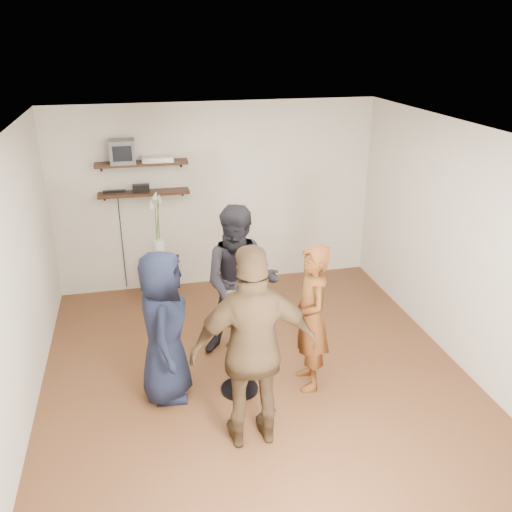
# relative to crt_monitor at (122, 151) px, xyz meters

# --- Properties ---
(room) EXTENTS (4.58, 5.08, 2.68)m
(room) POSITION_rel_crt_monitor_xyz_m (1.23, -2.38, -0.72)
(room) COLOR #452B16
(room) RESTS_ON ground
(shelf_upper) EXTENTS (1.20, 0.25, 0.04)m
(shelf_upper) POSITION_rel_crt_monitor_xyz_m (0.23, 0.00, -0.17)
(shelf_upper) COLOR black
(shelf_upper) RESTS_ON room
(shelf_lower) EXTENTS (1.20, 0.25, 0.04)m
(shelf_lower) POSITION_rel_crt_monitor_xyz_m (0.23, 0.00, -0.57)
(shelf_lower) COLOR black
(shelf_lower) RESTS_ON room
(crt_monitor) EXTENTS (0.32, 0.30, 0.30)m
(crt_monitor) POSITION_rel_crt_monitor_xyz_m (0.00, 0.00, 0.00)
(crt_monitor) COLOR #59595B
(crt_monitor) RESTS_ON shelf_upper
(dvd_deck) EXTENTS (0.40, 0.24, 0.06)m
(dvd_deck) POSITION_rel_crt_monitor_xyz_m (0.44, 0.00, -0.12)
(dvd_deck) COLOR silver
(dvd_deck) RESTS_ON shelf_upper
(radio) EXTENTS (0.22, 0.10, 0.10)m
(radio) POSITION_rel_crt_monitor_xyz_m (0.20, 0.00, -0.50)
(radio) COLOR black
(radio) RESTS_ON shelf_lower
(power_strip) EXTENTS (0.30, 0.05, 0.03)m
(power_strip) POSITION_rel_crt_monitor_xyz_m (-0.15, 0.05, -0.54)
(power_strip) COLOR black
(power_strip) RESTS_ON shelf_lower
(side_table) EXTENTS (0.55, 0.55, 0.56)m
(side_table) POSITION_rel_crt_monitor_xyz_m (0.37, -0.26, -1.55)
(side_table) COLOR black
(side_table) RESTS_ON room
(vase_lilies) EXTENTS (0.20, 0.20, 1.01)m
(vase_lilies) POSITION_rel_crt_monitor_xyz_m (0.37, -0.27, -1.14)
(vase_lilies) COLOR silver
(vase_lilies) RESTS_ON side_table
(drinks_table) EXTENTS (0.50, 0.50, 0.92)m
(drinks_table) POSITION_rel_crt_monitor_xyz_m (1.00, -2.56, -1.43)
(drinks_table) COLOR black
(drinks_table) RESTS_ON room
(wine_glass_fl) EXTENTS (0.07, 0.07, 0.22)m
(wine_glass_fl) POSITION_rel_crt_monitor_xyz_m (0.92, -2.58, -0.94)
(wine_glass_fl) COLOR silver
(wine_glass_fl) RESTS_ON drinks_table
(wine_glass_fr) EXTENTS (0.07, 0.07, 0.20)m
(wine_glass_fr) POSITION_rel_crt_monitor_xyz_m (1.05, -2.60, -0.96)
(wine_glass_fr) COLOR silver
(wine_glass_fr) RESTS_ON drinks_table
(wine_glass_bl) EXTENTS (0.06, 0.06, 0.19)m
(wine_glass_bl) POSITION_rel_crt_monitor_xyz_m (0.97, -2.49, -0.97)
(wine_glass_bl) COLOR silver
(wine_glass_bl) RESTS_ON drinks_table
(wine_glass_br) EXTENTS (0.07, 0.07, 0.21)m
(wine_glass_br) POSITION_rel_crt_monitor_xyz_m (1.03, -2.56, -0.95)
(wine_glass_br) COLOR silver
(wine_glass_br) RESTS_ON drinks_table
(person_plaid) EXTENTS (0.41, 0.59, 1.56)m
(person_plaid) POSITION_rel_crt_monitor_xyz_m (1.73, -2.61, -1.24)
(person_plaid) COLOR #9F1212
(person_plaid) RESTS_ON room
(person_dark) EXTENTS (0.99, 0.84, 1.77)m
(person_dark) POSITION_rel_crt_monitor_xyz_m (1.17, -1.85, -1.13)
(person_dark) COLOR black
(person_dark) RESTS_ON room
(person_navy) EXTENTS (0.60, 0.83, 1.58)m
(person_navy) POSITION_rel_crt_monitor_xyz_m (0.28, -2.47, -1.23)
(person_navy) COLOR black
(person_navy) RESTS_ON room
(person_brown) EXTENTS (1.11, 0.47, 1.89)m
(person_brown) POSITION_rel_crt_monitor_xyz_m (1.00, -3.30, -1.07)
(person_brown) COLOR #45311D
(person_brown) RESTS_ON room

